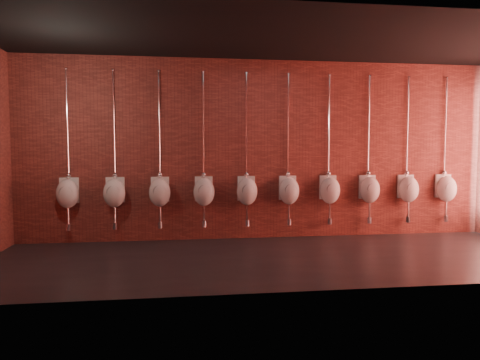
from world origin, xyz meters
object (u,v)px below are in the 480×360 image
Objects in this scene: urinal_7 at (370,189)px; urinal_2 at (160,192)px; urinal_8 at (408,188)px; urinal_3 at (204,191)px; urinal_6 at (330,189)px; urinal_4 at (247,190)px; urinal_1 at (114,192)px; urinal_0 at (68,193)px; urinal_9 at (446,188)px; urinal_5 at (289,190)px.

urinal_2 is at bearing 180.00° from urinal_7.
urinal_8 is (0.76, 0.00, 0.00)m from urinal_7.
urinal_6 is at bearing 0.00° from urinal_3.
urinal_3 is 3.81m from urinal_8.
urinal_3 is 1.00× the size of urinal_4.
urinal_1 is 1.00× the size of urinal_3.
urinal_4 is at bearing 180.00° from urinal_7.
urinal_4 is (2.29, 0.00, 0.00)m from urinal_1.
urinal_0 is 3.05m from urinal_4.
urinal_0 and urinal_6 have the same top height.
urinal_0 is 1.00× the size of urinal_6.
urinal_1 is at bearing 180.00° from urinal_2.
urinal_4 is 3.81m from urinal_9.
urinal_0 is 1.52m from urinal_2.
urinal_1 is 1.00× the size of urinal_8.
urinal_8 is (4.57, 0.00, 0.00)m from urinal_2.
urinal_5 is (0.76, 0.00, 0.00)m from urinal_4.
urinal_1 is 1.00× the size of urinal_9.
urinal_6 is (3.81, 0.00, 0.00)m from urinal_1.
urinal_7 is 0.76m from urinal_8.
urinal_1 is 5.34m from urinal_8.
urinal_7 is at bearing 180.00° from urinal_9.
urinal_6 is at bearing 180.00° from urinal_9.
urinal_2 is 3.81m from urinal_7.
urinal_7 is at bearing 0.00° from urinal_0.
urinal_2 and urinal_9 have the same top height.
urinal_5 is 1.00× the size of urinal_6.
urinal_4 is 3.05m from urinal_8.
urinal_0 is 2.29m from urinal_3.
urinal_1 and urinal_2 have the same top height.
urinal_2 and urinal_5 have the same top height.
urinal_4 and urinal_6 have the same top height.
urinal_3 is 1.00× the size of urinal_6.
urinal_8 is (3.05, 0.00, 0.00)m from urinal_4.
urinal_3 is at bearing 180.00° from urinal_8.
urinal_3 is 1.52m from urinal_5.
urinal_1 is at bearing 180.00° from urinal_6.
urinal_5 is at bearing 180.00° from urinal_7.
urinal_2 is at bearing 0.00° from urinal_1.
urinal_5 is at bearing 0.00° from urinal_1.
urinal_3 is 4.57m from urinal_9.
urinal_6 is 1.52m from urinal_8.
urinal_8 is at bearing 0.00° from urinal_7.
urinal_0 and urinal_2 have the same top height.
urinal_4 is at bearing 180.00° from urinal_9.
urinal_6 is (1.52, 0.00, 0.00)m from urinal_4.
urinal_5 is (3.81, 0.00, 0.00)m from urinal_0.
urinal_5 is at bearing 180.00° from urinal_6.
urinal_3 is at bearing 180.00° from urinal_9.
urinal_1 and urinal_4 have the same top height.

